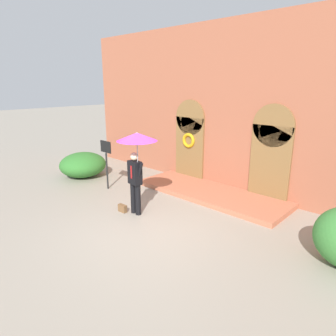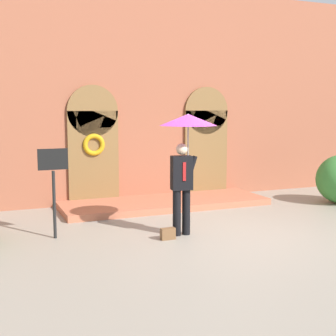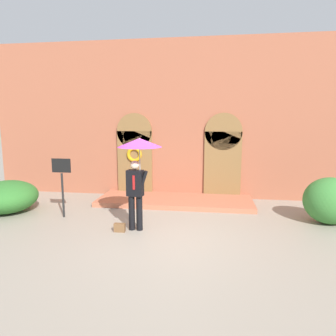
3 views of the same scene
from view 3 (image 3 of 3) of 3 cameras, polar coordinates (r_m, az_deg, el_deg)
The scene contains 7 objects.
ground_plane at distance 7.42m, azimuth -1.58°, elevation -13.02°, with size 80.00×80.00×0.00m, color gray.
building_facade at distance 10.99m, azimuth 2.05°, elevation 8.50°, with size 14.00×2.30×5.60m.
person_with_umbrella at distance 7.45m, azimuth -5.65°, elevation 2.25°, with size 1.10×1.10×2.36m.
handbag at distance 7.81m, azimuth -9.20°, elevation -11.14°, with size 0.28×0.12×0.22m, color brown.
sign_post at distance 9.08m, azimuth -19.56°, elevation -1.78°, with size 0.56×0.06×1.72m.
shrub_left at distance 10.40m, azimuth -28.27°, elevation -4.83°, with size 1.75×1.83×0.97m, color #2D6B28.
shrub_right at distance 9.26m, azimuth 28.53°, elevation -5.50°, with size 1.41×1.22×1.27m, color #387A33.
Camera 3 is at (1.17, -6.77, 2.80)m, focal length 32.00 mm.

